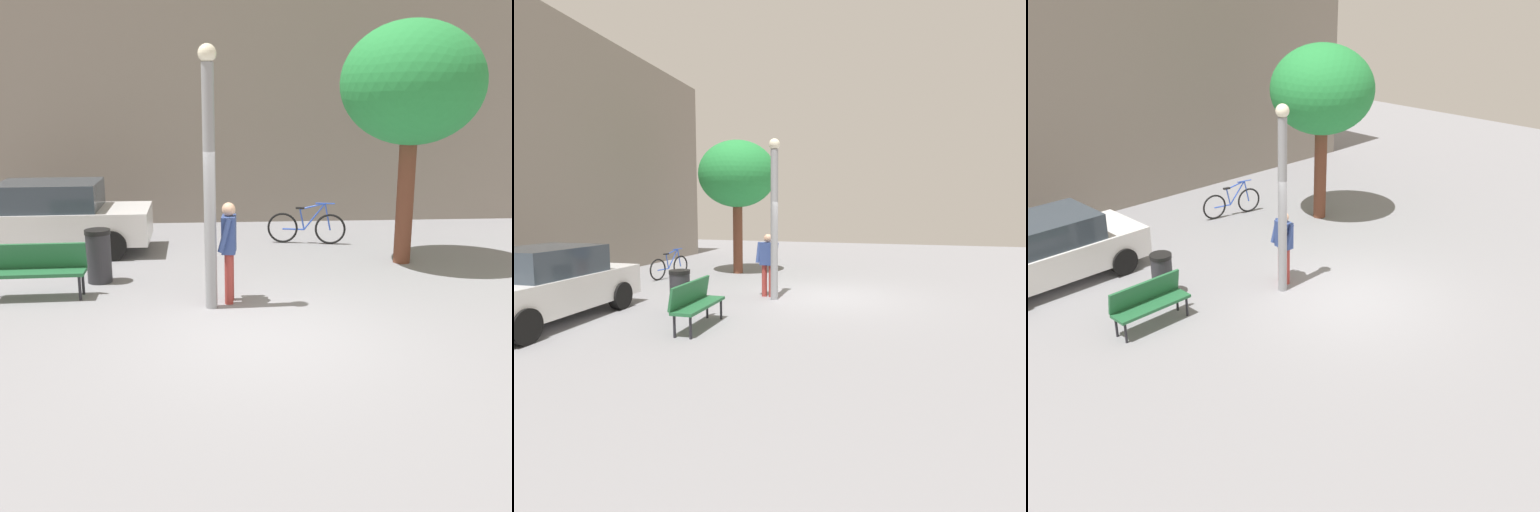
{
  "view_description": "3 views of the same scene",
  "coord_description": "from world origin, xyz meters",
  "views": [
    {
      "loc": [
        -0.72,
        -8.24,
        3.3
      ],
      "look_at": [
        -0.04,
        1.29,
        0.83
      ],
      "focal_mm": 43.21,
      "sensor_mm": 36.0,
      "label": 1
    },
    {
      "loc": [
        -10.96,
        -1.85,
        2.33
      ],
      "look_at": [
        -1.24,
        1.2,
        1.18
      ],
      "focal_mm": 29.46,
      "sensor_mm": 36.0,
      "label": 2
    },
    {
      "loc": [
        -9.47,
        -7.84,
        6.47
      ],
      "look_at": [
        -0.55,
        1.41,
        0.69
      ],
      "focal_mm": 45.05,
      "sensor_mm": 36.0,
      "label": 3
    }
  ],
  "objects": [
    {
      "name": "trash_bin",
      "position": [
        -2.81,
        2.8,
        0.5
      ],
      "size": [
        0.47,
        0.47,
        0.98
      ],
      "color": "#2D2D33",
      "rests_on": "ground_plane"
    },
    {
      "name": "park_bench",
      "position": [
        -3.69,
        1.96,
        0.55
      ],
      "size": [
        1.61,
        0.52,
        0.92
      ],
      "color": "#236038",
      "rests_on": "ground_plane"
    },
    {
      "name": "bicycle_blue",
      "position": [
        1.43,
        5.58,
        0.38
      ],
      "size": [
        1.78,
        0.42,
        0.97
      ],
      "color": "black",
      "rests_on": "ground_plane"
    },
    {
      "name": "parked_car_white",
      "position": [
        -4.21,
        5.11,
        0.77
      ],
      "size": [
        4.24,
        1.91,
        1.55
      ],
      "color": "silver",
      "rests_on": "ground_plane"
    },
    {
      "name": "building_facade",
      "position": [
        0.0,
        9.22,
        4.13
      ],
      "size": [
        17.36,
        2.0,
        8.26
      ],
      "primitive_type": "cube",
      "color": "gray",
      "rests_on": "ground_plane"
    },
    {
      "name": "plaza_tree",
      "position": [
        3.14,
        3.78,
        3.52
      ],
      "size": [
        2.77,
        2.77,
        4.74
      ],
      "color": "brown",
      "rests_on": "ground_plane"
    },
    {
      "name": "ground_plane",
      "position": [
        0.0,
        0.0,
        0.0
      ],
      "size": [
        36.0,
        36.0,
        0.0
      ],
      "primitive_type": "plane",
      "color": "gray"
    },
    {
      "name": "person_by_lamppost",
      "position": [
        -0.47,
        1.5,
        0.97
      ],
      "size": [
        0.32,
        0.61,
        1.67
      ],
      "color": "#9E3833",
      "rests_on": "ground_plane"
    },
    {
      "name": "lamppost",
      "position": [
        -0.77,
        1.23,
        2.18
      ],
      "size": [
        0.28,
        0.28,
        4.06
      ],
      "color": "gray",
      "rests_on": "ground_plane"
    }
  ]
}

